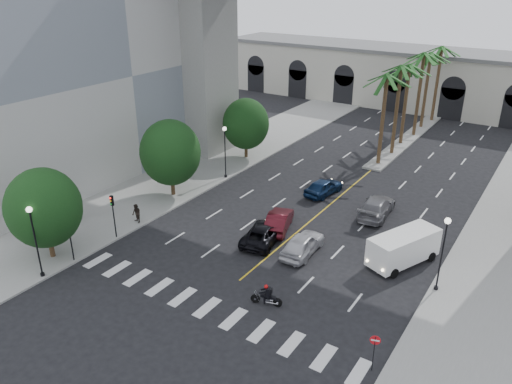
# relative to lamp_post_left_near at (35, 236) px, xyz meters

# --- Properties ---
(ground) EXTENTS (140.00, 140.00, 0.00)m
(ground) POSITION_rel_lamp_post_left_near_xyz_m (11.40, 5.00, -3.22)
(ground) COLOR black
(ground) RESTS_ON ground
(sidewalk_left) EXTENTS (8.00, 100.00, 0.15)m
(sidewalk_left) POSITION_rel_lamp_post_left_near_xyz_m (-3.60, 20.00, -3.15)
(sidewalk_left) COLOR gray
(sidewalk_left) RESTS_ON ground
(sidewalk_right) EXTENTS (8.00, 100.00, 0.15)m
(sidewalk_right) POSITION_rel_lamp_post_left_near_xyz_m (26.40, 20.00, -3.15)
(sidewalk_right) COLOR gray
(sidewalk_right) RESTS_ON ground
(median) EXTENTS (2.00, 24.00, 0.20)m
(median) POSITION_rel_lamp_post_left_near_xyz_m (11.40, 43.00, -3.12)
(median) COLOR gray
(median) RESTS_ON ground
(building_left) EXTENTS (16.50, 32.50, 20.60)m
(building_left) POSITION_rel_lamp_post_left_near_xyz_m (-15.60, 17.00, 7.09)
(building_left) COLOR beige
(building_left) RESTS_ON ground
(pier_building) EXTENTS (71.00, 10.50, 8.50)m
(pier_building) POSITION_rel_lamp_post_left_near_xyz_m (11.40, 60.00, 1.04)
(pier_building) COLOR beige
(pier_building) RESTS_ON ground
(palm_a) EXTENTS (3.20, 3.20, 10.30)m
(palm_a) POSITION_rel_lamp_post_left_near_xyz_m (11.40, 33.00, 5.88)
(palm_a) COLOR #47331E
(palm_a) RESTS_ON ground
(palm_b) EXTENTS (3.20, 3.20, 10.60)m
(palm_b) POSITION_rel_lamp_post_left_near_xyz_m (11.50, 37.00, 6.15)
(palm_b) COLOR #47331E
(palm_b) RESTS_ON ground
(palm_c) EXTENTS (3.20, 3.20, 10.10)m
(palm_c) POSITION_rel_lamp_post_left_near_xyz_m (11.20, 41.00, 5.69)
(palm_c) COLOR #47331E
(palm_c) RESTS_ON ground
(palm_d) EXTENTS (3.20, 3.20, 10.90)m
(palm_d) POSITION_rel_lamp_post_left_near_xyz_m (11.55, 45.00, 6.43)
(palm_d) COLOR #47331E
(palm_d) RESTS_ON ground
(palm_e) EXTENTS (3.20, 3.20, 10.40)m
(palm_e) POSITION_rel_lamp_post_left_near_xyz_m (11.30, 49.00, 5.97)
(palm_e) COLOR #47331E
(palm_e) RESTS_ON ground
(palm_f) EXTENTS (3.20, 3.20, 10.70)m
(palm_f) POSITION_rel_lamp_post_left_near_xyz_m (11.60, 53.00, 6.24)
(palm_f) COLOR #47331E
(palm_f) RESTS_ON ground
(street_tree_near) EXTENTS (5.20, 5.20, 6.89)m
(street_tree_near) POSITION_rel_lamp_post_left_near_xyz_m (-1.60, 2.00, 0.80)
(street_tree_near) COLOR #382616
(street_tree_near) RESTS_ON ground
(street_tree_mid) EXTENTS (5.44, 5.44, 7.21)m
(street_tree_mid) POSITION_rel_lamp_post_left_near_xyz_m (-1.60, 15.00, 0.99)
(street_tree_mid) COLOR #382616
(street_tree_mid) RESTS_ON ground
(street_tree_far) EXTENTS (5.04, 5.04, 6.68)m
(street_tree_far) POSITION_rel_lamp_post_left_near_xyz_m (-1.60, 27.00, 0.68)
(street_tree_far) COLOR #382616
(street_tree_far) RESTS_ON ground
(lamp_post_left_near) EXTENTS (0.40, 0.40, 5.35)m
(lamp_post_left_near) POSITION_rel_lamp_post_left_near_xyz_m (0.00, 0.00, 0.00)
(lamp_post_left_near) COLOR black
(lamp_post_left_near) RESTS_ON ground
(lamp_post_left_far) EXTENTS (0.40, 0.40, 5.35)m
(lamp_post_left_far) POSITION_rel_lamp_post_left_near_xyz_m (0.00, 21.00, 0.00)
(lamp_post_left_far) COLOR black
(lamp_post_left_far) RESTS_ON ground
(lamp_post_right) EXTENTS (0.40, 0.40, 5.35)m
(lamp_post_right) POSITION_rel_lamp_post_left_near_xyz_m (22.80, 13.00, 0.00)
(lamp_post_right) COLOR black
(lamp_post_right) RESTS_ON ground
(traffic_signal_near) EXTENTS (0.25, 0.18, 3.65)m
(traffic_signal_near) POSITION_rel_lamp_post_left_near_xyz_m (0.10, 2.50, -0.71)
(traffic_signal_near) COLOR black
(traffic_signal_near) RESTS_ON ground
(traffic_signal_far) EXTENTS (0.25, 0.18, 3.65)m
(traffic_signal_far) POSITION_rel_lamp_post_left_near_xyz_m (0.10, 6.50, -0.71)
(traffic_signal_far) COLOR black
(traffic_signal_far) RESTS_ON ground
(motorcycle_rider) EXTENTS (1.99, 0.74, 1.47)m
(motorcycle_rider) POSITION_rel_lamp_post_left_near_xyz_m (14.38, 5.78, -2.56)
(motorcycle_rider) COLOR black
(motorcycle_rider) RESTS_ON ground
(car_a) EXTENTS (2.11, 4.75, 1.59)m
(car_a) POSITION_rel_lamp_post_left_near_xyz_m (13.27, 12.44, -2.43)
(car_a) COLOR #B9B8BE
(car_a) RESTS_ON ground
(car_b) EXTENTS (3.00, 4.91, 1.53)m
(car_b) POSITION_rel_lamp_post_left_near_xyz_m (9.90, 14.72, -2.46)
(car_b) COLOR #430D14
(car_b) RESTS_ON ground
(car_c) EXTENTS (3.25, 5.36, 1.39)m
(car_c) POSITION_rel_lamp_post_left_near_xyz_m (9.90, 12.34, -2.53)
(car_c) COLOR black
(car_c) RESTS_ON ground
(car_d) EXTENTS (2.69, 5.63, 1.58)m
(car_d) POSITION_rel_lamp_post_left_near_xyz_m (15.57, 21.34, -2.43)
(car_d) COLOR slate
(car_d) RESTS_ON ground
(car_e) EXTENTS (2.43, 4.65, 1.51)m
(car_e) POSITION_rel_lamp_post_left_near_xyz_m (9.90, 22.83, -2.47)
(car_e) COLOR #0F2346
(car_e) RESTS_ON ground
(cargo_van) EXTENTS (4.05, 5.86, 2.34)m
(cargo_van) POSITION_rel_lamp_post_left_near_xyz_m (19.82, 15.11, -1.92)
(cargo_van) COLOR white
(cargo_van) RESTS_ON ground
(pedestrian_a) EXTENTS (0.73, 0.49, 1.97)m
(pedestrian_a) POSITION_rel_lamp_post_left_near_xyz_m (-4.76, 6.83, -2.09)
(pedestrian_a) COLOR black
(pedestrian_a) RESTS_ON sidewalk_left
(pedestrian_b) EXTENTS (0.92, 0.80, 1.61)m
(pedestrian_b) POSITION_rel_lamp_post_left_near_xyz_m (-0.29, 9.12, -2.26)
(pedestrian_b) COLOR black
(pedestrian_b) RESTS_ON sidewalk_left
(do_not_enter_sign) EXTENTS (0.53, 0.21, 2.26)m
(do_not_enter_sign) POSITION_rel_lamp_post_left_near_xyz_m (21.90, 4.03, -1.58)
(do_not_enter_sign) COLOR black
(do_not_enter_sign) RESTS_ON ground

